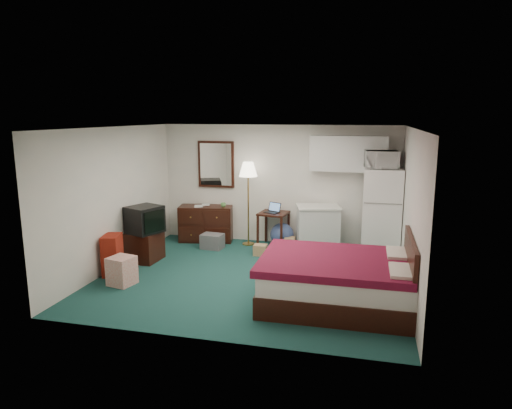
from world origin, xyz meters
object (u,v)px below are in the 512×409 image
(floor_lamp, at_px, (248,204))
(kitchen_counter, at_px, (318,229))
(bed, at_px, (337,282))
(suitcase, at_px, (112,255))
(desk, at_px, (273,229))
(dresser, at_px, (206,223))
(tv_stand, at_px, (144,246))
(fridge, at_px, (382,213))

(floor_lamp, height_order, kitchen_counter, floor_lamp)
(bed, height_order, suitcase, suitcase)
(kitchen_counter, bearing_deg, bed, -91.86)
(suitcase, bearing_deg, desk, 31.17)
(dresser, bearing_deg, tv_stand, -123.24)
(dresser, height_order, kitchen_counter, kitchen_counter)
(dresser, relative_size, suitcase, 1.61)
(tv_stand, bearing_deg, fridge, 20.12)
(suitcase, bearing_deg, tv_stand, 65.15)
(desk, distance_m, tv_stand, 2.65)
(desk, distance_m, kitchen_counter, 0.94)
(tv_stand, height_order, suitcase, suitcase)
(floor_lamp, height_order, bed, floor_lamp)
(floor_lamp, xyz_separation_m, kitchen_counter, (1.46, -0.07, -0.43))
(dresser, xyz_separation_m, bed, (3.00, -2.75, -0.05))
(desk, height_order, suitcase, desk)
(floor_lamp, xyz_separation_m, tv_stand, (-1.63, -1.51, -0.60))
(fridge, bearing_deg, desk, 174.45)
(tv_stand, xyz_separation_m, suitcase, (-0.16, -0.84, 0.07))
(bed, height_order, tv_stand, bed)
(floor_lamp, xyz_separation_m, desk, (0.54, 0.01, -0.52))
(desk, distance_m, bed, 3.08)
(desk, bearing_deg, tv_stand, -138.10)
(desk, relative_size, kitchen_counter, 0.81)
(dresser, bearing_deg, desk, -12.19)
(bed, bearing_deg, kitchen_counter, 101.85)
(floor_lamp, distance_m, suitcase, 3.00)
(desk, bearing_deg, bed, -54.10)
(fridge, distance_m, suitcase, 4.99)
(kitchen_counter, xyz_separation_m, fridge, (1.22, -0.13, 0.42))
(fridge, height_order, tv_stand, fridge)
(dresser, xyz_separation_m, floor_lamp, (0.97, -0.06, 0.49))
(desk, xyz_separation_m, tv_stand, (-2.17, -1.52, -0.08))
(desk, xyz_separation_m, kitchen_counter, (0.93, -0.08, 0.08))
(bed, bearing_deg, suitcase, 174.55)
(kitchen_counter, bearing_deg, tv_stand, -169.21)
(kitchen_counter, distance_m, fridge, 1.30)
(floor_lamp, distance_m, bed, 3.41)
(fridge, distance_m, bed, 2.62)
(bed, bearing_deg, fridge, 74.89)
(tv_stand, bearing_deg, desk, 38.30)
(kitchen_counter, xyz_separation_m, suitcase, (-3.25, -2.28, -0.09))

